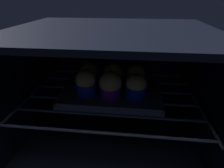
% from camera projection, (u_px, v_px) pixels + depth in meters
% --- Properties ---
extents(oven_cavity, '(0.59, 0.47, 0.37)m').
position_uv_depth(oven_cavity, '(113.00, 81.00, 0.65)').
color(oven_cavity, black).
rests_on(oven_cavity, ground).
extents(oven_rack, '(0.55, 0.42, 0.01)m').
position_uv_depth(oven_rack, '(112.00, 95.00, 0.62)').
color(oven_rack, '#444756').
rests_on(oven_rack, oven_cavity).
extents(baking_tray, '(0.31, 0.23, 0.02)m').
position_uv_depth(baking_tray, '(112.00, 92.00, 0.62)').
color(baking_tray, '#4C4C51').
rests_on(baking_tray, oven_rack).
extents(muffin_row0_col0, '(0.06, 0.06, 0.09)m').
position_uv_depth(muffin_row0_col0, '(86.00, 83.00, 0.58)').
color(muffin_row0_col0, '#1928B7').
rests_on(muffin_row0_col0, baking_tray).
extents(muffin_row0_col1, '(0.07, 0.07, 0.08)m').
position_uv_depth(muffin_row0_col1, '(112.00, 86.00, 0.56)').
color(muffin_row0_col1, '#7A238C').
rests_on(muffin_row0_col1, baking_tray).
extents(muffin_row0_col2, '(0.06, 0.06, 0.08)m').
position_uv_depth(muffin_row0_col2, '(136.00, 87.00, 0.56)').
color(muffin_row0_col2, '#1928B7').
rests_on(muffin_row0_col2, baking_tray).
extents(muffin_row1_col0, '(0.06, 0.06, 0.08)m').
position_uv_depth(muffin_row1_col0, '(89.00, 74.00, 0.65)').
color(muffin_row1_col0, '#1928B7').
rests_on(muffin_row1_col0, baking_tray).
extents(muffin_row1_col1, '(0.06, 0.06, 0.08)m').
position_uv_depth(muffin_row1_col1, '(112.00, 75.00, 0.64)').
color(muffin_row1_col1, '#0C8C84').
rests_on(muffin_row1_col1, baking_tray).
extents(muffin_row1_col2, '(0.06, 0.06, 0.08)m').
position_uv_depth(muffin_row1_col2, '(136.00, 77.00, 0.64)').
color(muffin_row1_col2, silver).
rests_on(muffin_row1_col2, baking_tray).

